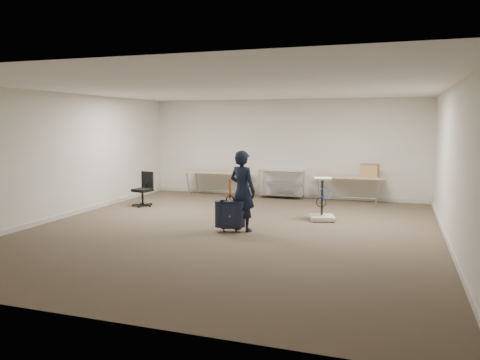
% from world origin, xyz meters
% --- Properties ---
extents(ground, '(9.00, 9.00, 0.00)m').
position_xyz_m(ground, '(0.00, 0.00, 0.00)').
color(ground, '#3F3226').
rests_on(ground, ground).
extents(room_shell, '(8.00, 9.00, 9.00)m').
position_xyz_m(room_shell, '(0.00, 1.38, 0.05)').
color(room_shell, silver).
rests_on(room_shell, ground).
extents(folding_table_left, '(1.80, 0.75, 0.73)m').
position_xyz_m(folding_table_left, '(-1.90, 3.95, 0.68)').
color(folding_table_left, tan).
rests_on(folding_table_left, ground).
extents(folding_table_right, '(1.80, 0.75, 0.73)m').
position_xyz_m(folding_table_right, '(1.90, 3.95, 0.68)').
color(folding_table_right, tan).
rests_on(folding_table_right, ground).
extents(wire_shelf, '(1.22, 0.47, 0.80)m').
position_xyz_m(wire_shelf, '(0.00, 4.20, 0.44)').
color(wire_shelf, silver).
rests_on(wire_shelf, ground).
extents(person, '(0.68, 0.56, 1.60)m').
position_xyz_m(person, '(0.22, 0.03, 0.80)').
color(person, black).
rests_on(person, ground).
extents(suitcase, '(0.43, 0.32, 1.04)m').
position_xyz_m(suitcase, '(0.02, -0.15, 0.35)').
color(suitcase, black).
rests_on(suitcase, ground).
extents(office_chair, '(0.53, 0.53, 0.88)m').
position_xyz_m(office_chair, '(-3.06, 1.82, 0.27)').
color(office_chair, black).
rests_on(office_chair, ground).
extents(equipment_cart, '(0.64, 0.64, 0.95)m').
position_xyz_m(equipment_cart, '(1.57, 1.52, 0.25)').
color(equipment_cart, beige).
rests_on(equipment_cart, ground).
extents(cardboard_box, '(0.48, 0.39, 0.33)m').
position_xyz_m(cardboard_box, '(2.41, 4.02, 0.90)').
color(cardboard_box, olive).
rests_on(cardboard_box, folding_table_right).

